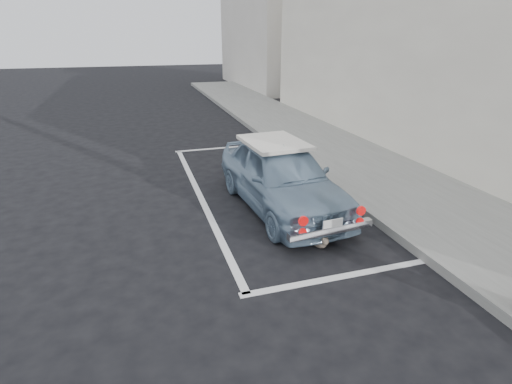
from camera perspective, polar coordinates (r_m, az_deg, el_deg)
ground at (r=5.96m, az=5.79°, el=-10.15°), size 80.00×80.00×0.00m
sidewalk at (r=9.00m, az=19.84°, el=0.51°), size 2.80×40.00×0.15m
shop_building at (r=12.04m, az=28.98°, el=20.94°), size 3.50×18.00×7.00m
building_far at (r=26.04m, az=1.72°, el=23.65°), size 3.50×10.00×8.00m
pline_rear at (r=5.78m, az=12.42°, el=-11.66°), size 3.00×0.12×0.01m
pline_front at (r=11.84m, az=-4.19°, el=6.35°), size 3.00×0.12×0.01m
pline_side at (r=8.33m, az=-7.99°, el=-0.57°), size 0.12×7.00×0.01m
retro_coupe at (r=7.52m, az=3.65°, el=2.31°), size 1.75×3.82×1.27m
cat at (r=6.37m, az=9.11°, el=-6.89°), size 0.26×0.47×0.25m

